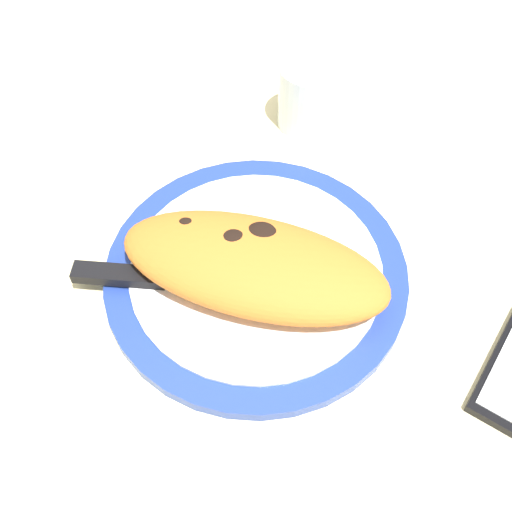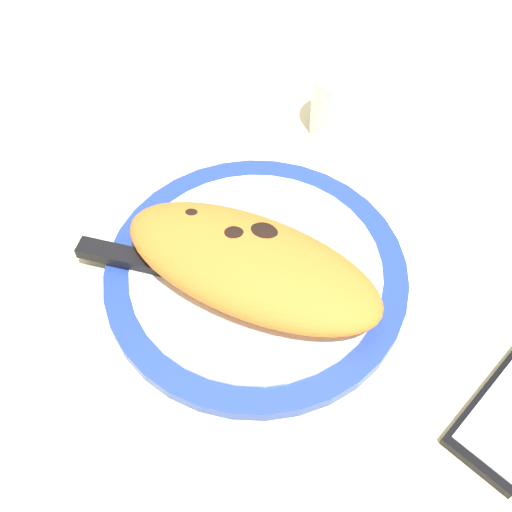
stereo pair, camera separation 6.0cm
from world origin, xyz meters
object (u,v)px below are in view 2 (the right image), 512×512
Objects in this scene: calzone at (251,265)px; plate at (256,273)px; knife at (151,263)px; water_glass at (339,107)px; fork at (286,209)px.

plate is at bearing -66.04° from calzone.
calzone reaches higher than knife.
knife is at bearing 32.51° from calzone.
water_glass is (7.89, -24.19, -0.78)cm from calzone.
water_glass is at bearing -72.31° from plate.
calzone is at bearing 108.07° from water_glass.
knife reaches higher than fork.
water_glass is (4.70, -15.10, 1.59)cm from fork.
calzone reaches higher than fork.
knife reaches higher than plate.
plate is 1.47× the size of knife.
fork reaches higher than plate.
calzone is 25.46cm from water_glass.
calzone is 1.77× the size of fork.
plate is 24.08cm from water_glass.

